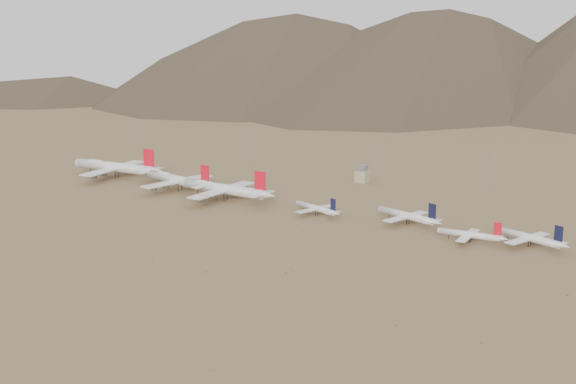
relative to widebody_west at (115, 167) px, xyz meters
The scene contains 14 objects.
ground 130.79m from the widebody_west, 18.04° to the right, with size 3000.00×3000.00×0.00m, color #95714D.
widebody_west is the anchor object (origin of this frame).
widebody_centre 64.13m from the widebody_west, ahead, with size 68.91×54.06×20.73m.
widebody_east 106.01m from the widebody_west, ahead, with size 73.24×56.24×21.74m.
narrowbody_a 173.05m from the widebody_west, ahead, with size 36.24×27.01×12.42m.
narrowbody_b 225.81m from the widebody_west, ahead, with size 44.03×32.69×14.98m.
narrowbody_c 267.70m from the widebody_west, ahead, with size 37.53×26.90×12.38m.
narrowbody_d 295.18m from the widebody_west, ahead, with size 41.54×31.02×14.31m.
control_tower 173.48m from the widebody_west, 27.31° to the left, with size 8.00×8.00×12.00m.
mast_far_west 96.73m from the widebody_west, 121.06° to the left, with size 2.00×0.60×25.70m.
mast_west 103.17m from the widebody_west, 59.83° to the left, with size 2.00×0.60×25.70m.
mast_centre 183.17m from the widebody_west, 22.86° to the left, with size 2.00×0.60×25.70m.
mast_east 258.97m from the widebody_west, 22.37° to the left, with size 2.00×0.60×25.70m.
desert_scrub 163.40m from the widebody_west, 47.40° to the right, with size 447.75×174.14×0.70m.
Camera 1 is at (270.93, -365.98, 118.62)m, focal length 50.00 mm.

